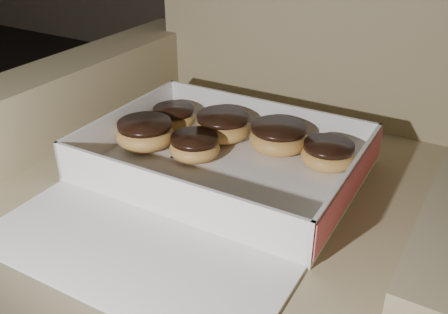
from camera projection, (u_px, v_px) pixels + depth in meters
armchair at (255, 207)px, 0.96m from camera, size 0.86×0.72×0.89m
bakery_box at (212, 177)px, 0.81m from camera, size 0.44×0.52×0.07m
donut_a at (174, 117)px, 0.97m from camera, size 0.09×0.09×0.04m
donut_b at (195, 147)px, 0.86m from camera, size 0.09×0.09×0.04m
donut_c at (328, 155)px, 0.84m from camera, size 0.09×0.09×0.05m
donut_d at (278, 137)px, 0.88m from camera, size 0.10×0.10×0.05m
donut_e at (145, 134)px, 0.90m from camera, size 0.10×0.10×0.05m
donut_f at (223, 126)px, 0.93m from camera, size 0.10×0.10×0.05m
crumb_a at (184, 185)px, 0.79m from camera, size 0.01×0.01×0.00m
crumb_b at (151, 190)px, 0.78m from camera, size 0.01×0.01×0.00m
crumb_c at (172, 157)px, 0.87m from camera, size 0.01×0.01×0.00m
crumb_d at (272, 223)px, 0.70m from camera, size 0.01×0.01×0.00m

